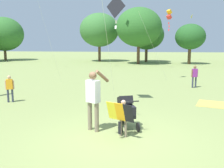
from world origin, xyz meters
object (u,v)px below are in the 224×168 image
at_px(person_red_shirt, 195,75).
at_px(picnic_blanket, 213,104).
at_px(stroller, 126,109).
at_px(kite_adult_black, 115,9).
at_px(person_adult_flyer, 93,96).
at_px(kite_orange_delta, 169,15).
at_px(person_sitting_far, 10,86).
at_px(child_with_butterfly_kite, 123,115).

relative_size(person_red_shirt, picnic_blanket, 0.98).
xyz_separation_m(stroller, kite_adult_black, (-0.67, 3.11, 3.35)).
height_order(person_adult_flyer, kite_orange_delta, kite_orange_delta).
height_order(stroller, person_sitting_far, person_sitting_far).
bearing_deg(picnic_blanket, stroller, -135.18).
xyz_separation_m(person_adult_flyer, person_sitting_far, (-4.36, 3.12, -0.37)).
bearing_deg(person_adult_flyer, child_with_butterfly_kite, -24.64).
bearing_deg(stroller, child_with_butterfly_kite, -93.43).
bearing_deg(child_with_butterfly_kite, stroller, 86.57).
height_order(stroller, kite_orange_delta, kite_orange_delta).
bearing_deg(person_sitting_far, child_with_butterfly_kite, -33.91).
bearing_deg(person_sitting_far, stroller, -27.73).
xyz_separation_m(kite_adult_black, kite_orange_delta, (2.84, 7.36, 0.47)).
relative_size(person_adult_flyer, kite_adult_black, 0.41).
bearing_deg(picnic_blanket, kite_adult_black, -174.83).
height_order(person_adult_flyer, person_red_shirt, person_adult_flyer).
distance_m(person_red_shirt, picnic_blanket, 4.05).
height_order(stroller, person_red_shirt, person_red_shirt).
distance_m(person_adult_flyer, picnic_blanket, 5.97).
bearing_deg(kite_adult_black, person_sitting_far, -176.08).
relative_size(child_with_butterfly_kite, kite_adult_black, 0.23).
relative_size(child_with_butterfly_kite, person_adult_flyer, 0.57).
height_order(child_with_butterfly_kite, person_sitting_far, person_sitting_far).
xyz_separation_m(stroller, person_sitting_far, (-5.31, 2.79, 0.10)).
bearing_deg(child_with_butterfly_kite, kite_adult_black, 99.22).
bearing_deg(stroller, picnic_blanket, 44.82).
height_order(child_with_butterfly_kite, person_red_shirt, person_red_shirt).
bearing_deg(person_adult_flyer, kite_orange_delta, 73.91).
relative_size(person_adult_flyer, kite_orange_delta, 0.39).
distance_m(person_adult_flyer, person_sitting_far, 5.37).
bearing_deg(person_sitting_far, kite_adult_black, 3.92).
distance_m(kite_adult_black, kite_orange_delta, 7.90).
distance_m(stroller, kite_orange_delta, 11.35).
height_order(kite_orange_delta, person_red_shirt, kite_orange_delta).
height_order(child_with_butterfly_kite, kite_orange_delta, kite_orange_delta).
xyz_separation_m(child_with_butterfly_kite, person_sitting_far, (-5.26, 3.54, 0.05)).
height_order(person_adult_flyer, person_sitting_far, person_adult_flyer).
height_order(stroller, picnic_blanket, stroller).
distance_m(child_with_butterfly_kite, person_red_shirt, 8.94).
bearing_deg(stroller, person_sitting_far, 152.27).
bearing_deg(person_sitting_far, picnic_blanket, 4.51).
bearing_deg(person_red_shirt, child_with_butterfly_kite, -113.10).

